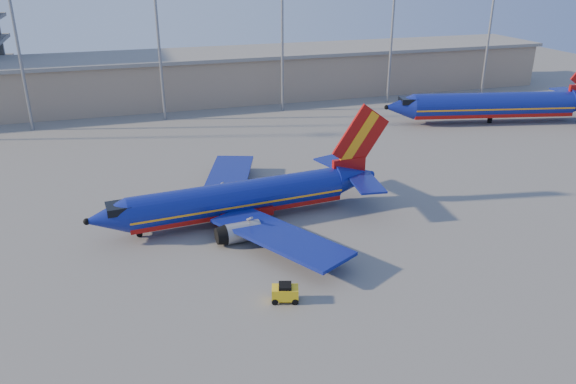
% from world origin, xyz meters
% --- Properties ---
extents(ground, '(220.00, 220.00, 0.00)m').
position_xyz_m(ground, '(0.00, 0.00, 0.00)').
color(ground, slate).
rests_on(ground, ground).
extents(terminal_building, '(122.00, 16.00, 8.50)m').
position_xyz_m(terminal_building, '(10.00, 58.00, 4.32)').
color(terminal_building, gray).
rests_on(terminal_building, ground).
extents(light_mast_row, '(101.60, 1.60, 28.65)m').
position_xyz_m(light_mast_row, '(5.00, 46.00, 17.55)').
color(light_mast_row, gray).
rests_on(light_mast_row, ground).
extents(aircraft_main, '(31.30, 30.01, 10.60)m').
position_xyz_m(aircraft_main, '(-1.25, 5.28, 2.26)').
color(aircraft_main, navy).
rests_on(aircraft_main, ground).
extents(aircraft_second, '(36.79, 16.10, 12.61)m').
position_xyz_m(aircraft_second, '(45.27, 28.35, 2.89)').
color(aircraft_second, navy).
rests_on(aircraft_second, ground).
extents(baggage_tug, '(2.31, 1.77, 1.47)m').
position_xyz_m(baggage_tug, '(-1.80, -9.98, 0.76)').
color(baggage_tug, yellow).
rests_on(baggage_tug, ground).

